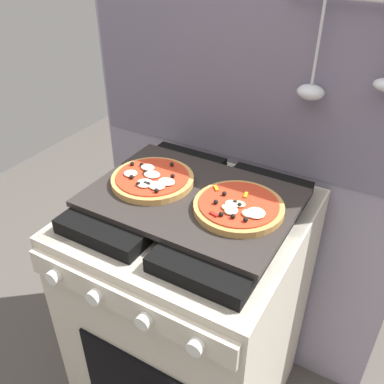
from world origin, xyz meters
name	(u,v)px	position (x,y,z in m)	size (l,w,h in m)	color
kitchen_backsplash	(242,180)	(0.00, 0.33, 0.79)	(1.10, 0.09, 1.55)	gray
stove	(192,314)	(0.00, 0.00, 0.45)	(0.60, 0.64, 0.90)	beige
baking_tray	(192,198)	(0.00, 0.00, 0.91)	(0.54, 0.38, 0.02)	#2D2826
pizza_left	(152,179)	(-0.13, 0.00, 0.93)	(0.23, 0.23, 0.03)	tan
pizza_right	(239,207)	(0.14, 0.00, 0.93)	(0.23, 0.23, 0.03)	#C18947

